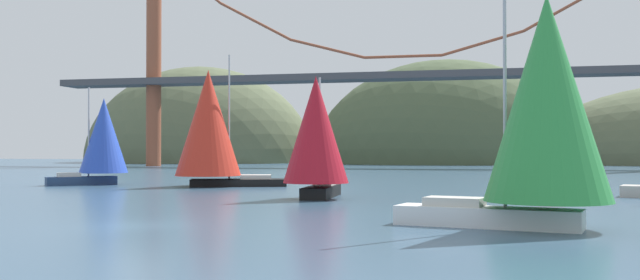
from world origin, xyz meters
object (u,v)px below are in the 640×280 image
object	(u,v)px
sailboat_green_sail	(543,104)
sailboat_blue_spinnaker	(102,138)
sailboat_crimson_sail	(316,134)
sailboat_scarlet_sail	(210,126)
sailboat_red_spinnaker	(551,138)

from	to	relation	value
sailboat_green_sail	sailboat_blue_spinnaker	world-z (taller)	sailboat_green_sail
sailboat_green_sail	sailboat_crimson_sail	distance (m)	18.93
sailboat_green_sail	sailboat_scarlet_sail	bearing A→B (deg)	132.70
sailboat_scarlet_sail	sailboat_blue_spinnaker	xyz separation A→B (m)	(-10.61, 0.95, -0.98)
sailboat_green_sail	sailboat_crimson_sail	world-z (taller)	sailboat_green_sail
sailboat_red_spinnaker	sailboat_scarlet_sail	bearing A→B (deg)	-147.04
sailboat_crimson_sail	sailboat_red_spinnaker	xyz separation A→B (m)	(16.83, 31.55, 0.20)
sailboat_crimson_sail	sailboat_scarlet_sail	world-z (taller)	sailboat_scarlet_sail
sailboat_red_spinnaker	sailboat_scarlet_sail	xyz separation A→B (m)	(-29.13, -18.89, 0.83)
sailboat_crimson_sail	sailboat_red_spinnaker	world-z (taller)	sailboat_red_spinnaker
sailboat_green_sail	sailboat_crimson_sail	size ratio (longest dim) A/B	1.35
sailboat_scarlet_sail	sailboat_crimson_sail	bearing A→B (deg)	-45.81
sailboat_blue_spinnaker	sailboat_red_spinnaker	bearing A→B (deg)	24.30
sailboat_blue_spinnaker	sailboat_scarlet_sail	bearing A→B (deg)	-5.10
sailboat_crimson_sail	sailboat_scarlet_sail	bearing A→B (deg)	134.19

